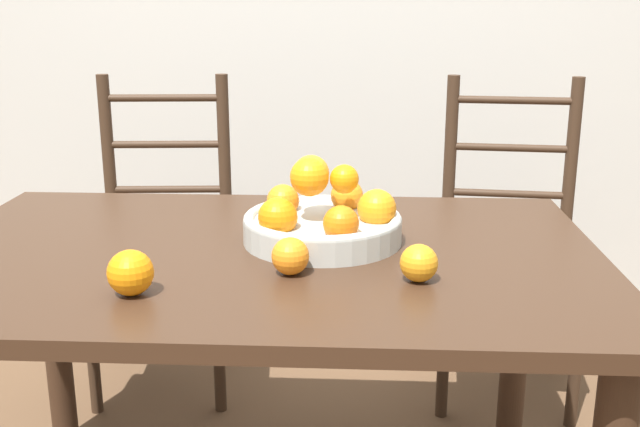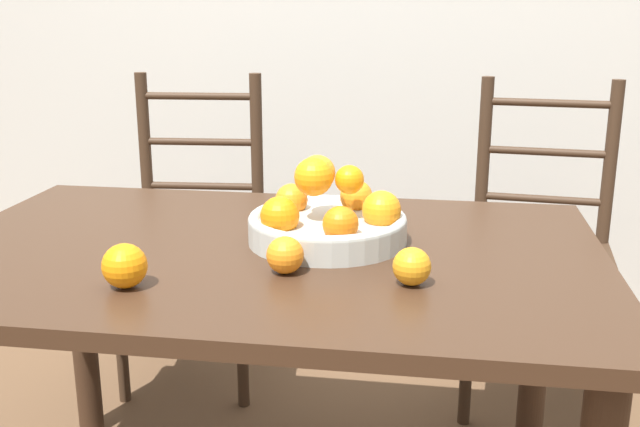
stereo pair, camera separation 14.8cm
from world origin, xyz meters
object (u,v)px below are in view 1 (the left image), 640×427
object	(u,v)px
fruit_bowl	(323,218)
orange_loose_2	(290,256)
orange_loose_1	(130,273)
chair_right	(508,249)
orange_loose_0	(419,263)
chair_left	(164,243)

from	to	relation	value
fruit_bowl	orange_loose_2	distance (m)	0.21
orange_loose_1	chair_right	distance (m)	1.39
chair_right	fruit_bowl	bearing A→B (deg)	-121.25
chair_right	orange_loose_2	bearing A→B (deg)	-117.08
orange_loose_0	chair_right	xyz separation A→B (m)	(0.36, 0.96, -0.29)
orange_loose_0	chair_left	distance (m)	1.24
orange_loose_0	orange_loose_2	size ratio (longest dim) A/B	0.98
orange_loose_1	orange_loose_2	bearing A→B (deg)	23.53
orange_loose_1	orange_loose_2	xyz separation A→B (m)	(0.27, 0.12, -0.00)
orange_loose_1	chair_right	size ratio (longest dim) A/B	0.08
fruit_bowl	chair_left	size ratio (longest dim) A/B	0.34
fruit_bowl	chair_right	distance (m)	0.96
orange_loose_2	chair_right	size ratio (longest dim) A/B	0.07
orange_loose_1	fruit_bowl	bearing A→B (deg)	45.00
chair_right	orange_loose_1	bearing A→B (deg)	-123.95
orange_loose_0	orange_loose_1	xyz separation A→B (m)	(-0.51, -0.09, 0.01)
orange_loose_0	fruit_bowl	bearing A→B (deg)	129.58
fruit_bowl	chair_left	xyz separation A→B (m)	(-0.55, 0.73, -0.30)
orange_loose_0	chair_right	bearing A→B (deg)	69.39
orange_loose_2	chair_right	distance (m)	1.14
orange_loose_2	chair_left	world-z (taller)	chair_left
orange_loose_2	chair_right	world-z (taller)	chair_right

